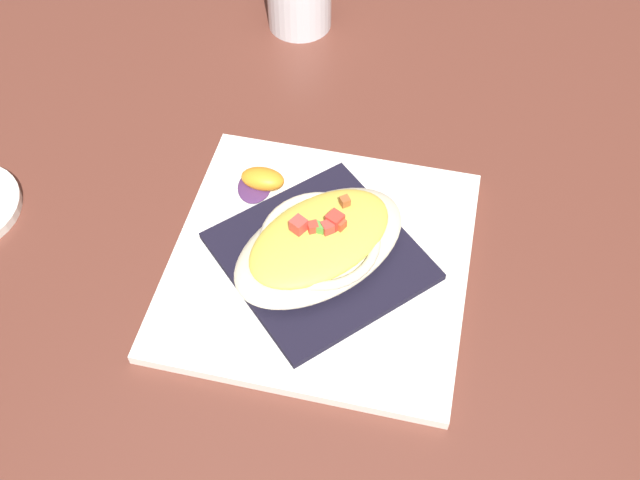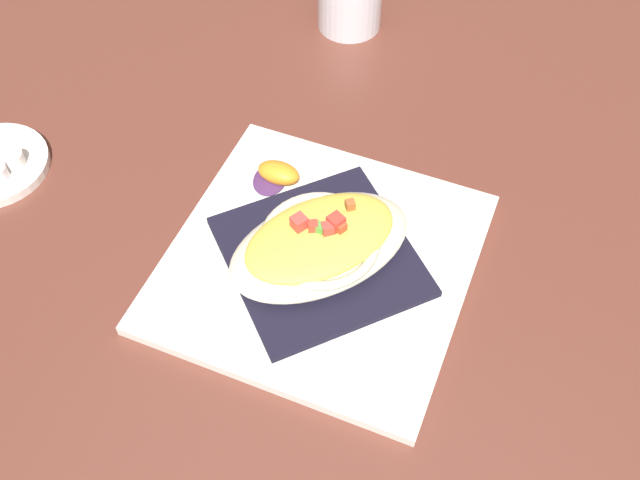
% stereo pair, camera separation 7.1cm
% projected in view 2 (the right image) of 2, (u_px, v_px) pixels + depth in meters
% --- Properties ---
extents(ground_plane, '(2.60, 2.60, 0.00)m').
position_uv_depth(ground_plane, '(320.00, 265.00, 0.75)').
color(ground_plane, brown).
extents(square_plate, '(0.33, 0.33, 0.01)m').
position_uv_depth(square_plate, '(320.00, 262.00, 0.74)').
color(square_plate, white).
rests_on(square_plate, ground_plane).
extents(folded_napkin, '(0.25, 0.25, 0.01)m').
position_uv_depth(folded_napkin, '(320.00, 256.00, 0.73)').
color(folded_napkin, black).
rests_on(folded_napkin, square_plate).
extents(gratin_dish, '(0.22, 0.21, 0.05)m').
position_uv_depth(gratin_dish, '(320.00, 242.00, 0.72)').
color(gratin_dish, beige).
rests_on(gratin_dish, folded_napkin).
extents(orange_garnish, '(0.05, 0.05, 0.02)m').
position_uv_depth(orange_garnish, '(276.00, 174.00, 0.79)').
color(orange_garnish, '#4A2855').
rests_on(orange_garnish, square_plate).
extents(creamer_cup_2, '(0.02, 0.02, 0.02)m').
position_uv_depth(creamer_cup_2, '(13.00, 159.00, 0.81)').
color(creamer_cup_2, white).
rests_on(creamer_cup_2, creamer_saucer).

